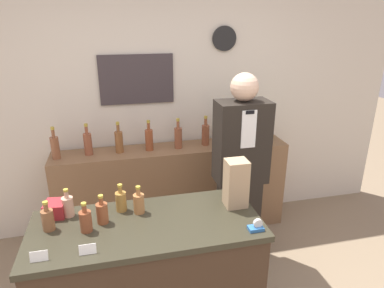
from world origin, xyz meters
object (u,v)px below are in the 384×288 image
tape_dispenser (256,227)px  potted_plant (254,124)px  paper_bag (236,183)px  shopkeeper (240,174)px

tape_dispenser → potted_plant: bearing=67.7°
potted_plant → tape_dispenser: potted_plant is taller
potted_plant → tape_dispenser: (-0.61, -1.50, -0.15)m
paper_bag → tape_dispenser: (0.02, -0.30, -0.14)m
paper_bag → shopkeeper: bearing=66.0°
potted_plant → paper_bag: (-0.64, -1.20, -0.00)m
shopkeeper → potted_plant: 0.72m
potted_plant → paper_bag: potted_plant is taller
shopkeeper → potted_plant: shopkeeper is taller
potted_plant → paper_bag: bearing=-118.1°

